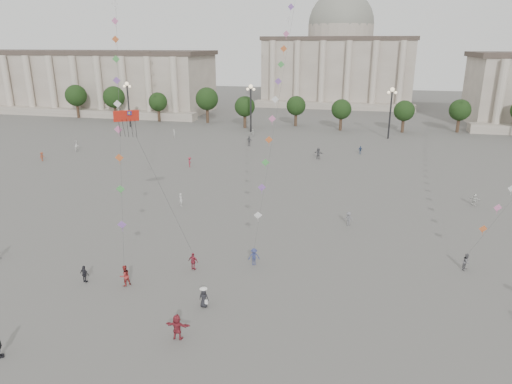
# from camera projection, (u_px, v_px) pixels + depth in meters

# --- Properties ---
(ground) EXTENTS (360.00, 360.00, 0.00)m
(ground) POSITION_uv_depth(u_px,v_px,m) (217.00, 305.00, 35.27)
(ground) COLOR #514F4C
(ground) RESTS_ON ground
(hall_west) EXTENTS (84.00, 26.22, 17.20)m
(hall_west) POSITION_uv_depth(u_px,v_px,m) (76.00, 81.00, 136.09)
(hall_west) COLOR gray
(hall_west) RESTS_ON ground
(hall_central) EXTENTS (48.30, 34.30, 35.50)m
(hall_central) POSITION_uv_depth(u_px,v_px,m) (339.00, 59.00, 150.19)
(hall_central) COLOR gray
(hall_central) RESTS_ON ground
(tree_row) EXTENTS (137.12, 5.12, 8.00)m
(tree_row) POSITION_uv_depth(u_px,v_px,m) (322.00, 106.00, 105.64)
(tree_row) COLOR #38291C
(tree_row) RESTS_ON ground
(lamp_post_far_west) EXTENTS (2.00, 0.90, 10.65)m
(lamp_post_far_west) POSITION_uv_depth(u_px,v_px,m) (128.00, 96.00, 107.66)
(lamp_post_far_west) COLOR #262628
(lamp_post_far_west) RESTS_ON ground
(lamp_post_mid_west) EXTENTS (2.00, 0.90, 10.65)m
(lamp_post_mid_west) POSITION_uv_depth(u_px,v_px,m) (251.00, 100.00, 100.98)
(lamp_post_mid_west) COLOR #262628
(lamp_post_mid_west) RESTS_ON ground
(lamp_post_mid_east) EXTENTS (2.00, 0.90, 10.65)m
(lamp_post_mid_east) POSITION_uv_depth(u_px,v_px,m) (391.00, 104.00, 94.29)
(lamp_post_mid_east) COLOR #262628
(lamp_post_mid_east) RESTS_ON ground
(person_crowd_0) EXTENTS (0.91, 0.46, 1.49)m
(person_crowd_0) POSITION_uv_depth(u_px,v_px,m) (360.00, 150.00, 82.97)
(person_crowd_0) COLOR #334973
(person_crowd_0) RESTS_ON ground
(person_crowd_1) EXTENTS (1.05, 1.16, 1.95)m
(person_crowd_1) POSITION_uv_depth(u_px,v_px,m) (77.00, 146.00, 85.33)
(person_crowd_1) COLOR silver
(person_crowd_1) RESTS_ON ground
(person_crowd_2) EXTENTS (0.64, 1.04, 1.55)m
(person_crowd_2) POSITION_uv_depth(u_px,v_px,m) (42.00, 157.00, 78.06)
(person_crowd_2) COLOR #9F462B
(person_crowd_2) RESTS_ON ground
(person_crowd_4) EXTENTS (1.20, 1.40, 1.52)m
(person_crowd_4) POSITION_uv_depth(u_px,v_px,m) (253.00, 133.00, 98.89)
(person_crowd_4) COLOR silver
(person_crowd_4) RESTS_ON ground
(person_crowd_6) EXTENTS (1.17, 0.90, 1.60)m
(person_crowd_6) POSITION_uv_depth(u_px,v_px,m) (348.00, 219.00, 50.46)
(person_crowd_6) COLOR slate
(person_crowd_6) RESTS_ON ground
(person_crowd_7) EXTENTS (1.42, 1.17, 1.53)m
(person_crowd_7) POSITION_uv_depth(u_px,v_px,m) (475.00, 200.00, 56.73)
(person_crowd_7) COLOR silver
(person_crowd_7) RESTS_ON ground
(person_crowd_10) EXTENTS (0.59, 0.71, 1.67)m
(person_crowd_10) POSITION_uv_depth(u_px,v_px,m) (174.00, 133.00, 97.67)
(person_crowd_10) COLOR beige
(person_crowd_10) RESTS_ON ground
(person_crowd_12) EXTENTS (1.86, 1.27, 1.92)m
(person_crowd_12) POSITION_uv_depth(u_px,v_px,m) (318.00, 153.00, 79.45)
(person_crowd_12) COLOR #5B5C60
(person_crowd_12) RESTS_ON ground
(person_crowd_13) EXTENTS (0.73, 0.68, 1.67)m
(person_crowd_13) POSITION_uv_depth(u_px,v_px,m) (181.00, 200.00, 56.46)
(person_crowd_13) COLOR #BBBAB6
(person_crowd_13) RESTS_ON ground
(person_crowd_16) EXTENTS (1.19, 0.70, 1.90)m
(person_crowd_16) POSITION_uv_depth(u_px,v_px,m) (249.00, 141.00, 89.73)
(person_crowd_16) COLOR slate
(person_crowd_16) RESTS_ON ground
(person_crowd_17) EXTENTS (0.86, 1.18, 1.63)m
(person_crowd_17) POSITION_uv_depth(u_px,v_px,m) (190.00, 162.00, 74.31)
(person_crowd_17) COLOR #9C2A3C
(person_crowd_17) RESTS_ON ground
(tourist_0) EXTENTS (1.00, 0.54, 1.62)m
(tourist_0) POSITION_uv_depth(u_px,v_px,m) (193.00, 261.00, 40.58)
(tourist_0) COLOR maroon
(tourist_0) RESTS_ON ground
(tourist_2) EXTENTS (1.75, 0.64, 1.86)m
(tourist_2) POSITION_uv_depth(u_px,v_px,m) (177.00, 327.00, 31.03)
(tourist_2) COLOR maroon
(tourist_2) RESTS_ON ground
(tourist_4) EXTENTS (0.95, 0.56, 1.52)m
(tourist_4) POSITION_uv_depth(u_px,v_px,m) (85.00, 274.00, 38.46)
(tourist_4) COLOR #232328
(tourist_4) RESTS_ON ground
(kite_flyer_0) EXTENTS (1.06, 1.12, 1.82)m
(kite_flyer_0) POSITION_uv_depth(u_px,v_px,m) (125.00, 276.00, 37.90)
(kite_flyer_0) COLOR maroon
(kite_flyer_0) RESTS_ON ground
(kite_flyer_1) EXTENTS (1.18, 0.90, 1.61)m
(kite_flyer_1) POSITION_uv_depth(u_px,v_px,m) (254.00, 257.00, 41.49)
(kite_flyer_1) COLOR navy
(kite_flyer_1) RESTS_ON ground
(kite_flyer_2) EXTENTS (0.89, 0.95, 1.55)m
(kite_flyer_2) POSITION_uv_depth(u_px,v_px,m) (466.00, 262.00, 40.58)
(kite_flyer_2) COLOR #5B5A5E
(kite_flyer_2) RESTS_ON ground
(hat_person) EXTENTS (0.76, 0.60, 1.69)m
(hat_person) POSITION_uv_depth(u_px,v_px,m) (204.00, 297.00, 34.83)
(hat_person) COLOR black
(hat_person) RESTS_ON ground
(dragon_kite) EXTENTS (4.27, 1.81, 13.43)m
(dragon_kite) POSITION_uv_depth(u_px,v_px,m) (128.00, 124.00, 40.14)
(dragon_kite) COLOR red
(dragon_kite) RESTS_ON ground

